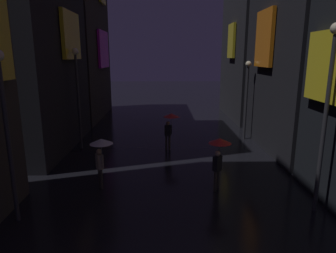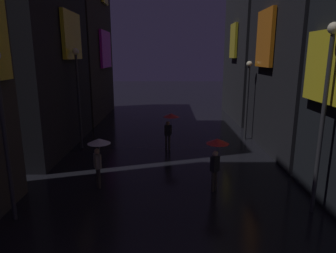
{
  "view_description": "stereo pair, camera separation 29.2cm",
  "coord_description": "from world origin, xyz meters",
  "px_view_note": "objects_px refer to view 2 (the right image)",
  "views": [
    {
      "loc": [
        -0.26,
        -3.68,
        5.25
      ],
      "look_at": [
        0.0,
        11.11,
        1.74
      ],
      "focal_mm": 32.0,
      "sensor_mm": 36.0,
      "label": 1
    },
    {
      "loc": [
        0.03,
        -3.68,
        5.25
      ],
      "look_at": [
        0.0,
        11.11,
        1.74
      ],
      "focal_mm": 32.0,
      "sensor_mm": 36.0,
      "label": 2
    }
  ],
  "objects_px": {
    "streetlamp_right_far": "(248,91)",
    "streetlamp_left_far": "(79,87)",
    "pedestrian_midstreet_centre_clear": "(99,149)",
    "pedestrian_foreground_right_red": "(171,121)",
    "streetlamp_left_near": "(3,118)",
    "streetlamp_right_near": "(326,102)",
    "pedestrian_midstreet_left_red": "(217,150)"
  },
  "relations": [
    {
      "from": "streetlamp_right_far",
      "to": "streetlamp_left_far",
      "type": "bearing_deg",
      "value": -169.45
    },
    {
      "from": "pedestrian_midstreet_centre_clear",
      "to": "streetlamp_right_far",
      "type": "distance_m",
      "value": 10.77
    },
    {
      "from": "pedestrian_foreground_right_red",
      "to": "streetlamp_left_near",
      "type": "bearing_deg",
      "value": -124.54
    },
    {
      "from": "pedestrian_foreground_right_red",
      "to": "streetlamp_right_near",
      "type": "distance_m",
      "value": 8.78
    },
    {
      "from": "pedestrian_foreground_right_red",
      "to": "streetlamp_left_near",
      "type": "relative_size",
      "value": 0.39
    },
    {
      "from": "streetlamp_right_near",
      "to": "streetlamp_left_far",
      "type": "distance_m",
      "value": 12.42
    },
    {
      "from": "pedestrian_midstreet_left_red",
      "to": "streetlamp_left_near",
      "type": "bearing_deg",
      "value": -162.23
    },
    {
      "from": "streetlamp_right_near",
      "to": "streetlamp_left_near",
      "type": "height_order",
      "value": "streetlamp_right_near"
    },
    {
      "from": "pedestrian_midstreet_centre_clear",
      "to": "streetlamp_left_far",
      "type": "height_order",
      "value": "streetlamp_left_far"
    },
    {
      "from": "streetlamp_right_near",
      "to": "streetlamp_right_far",
      "type": "xyz_separation_m",
      "value": [
        -0.0,
        9.23,
        -0.7
      ]
    },
    {
      "from": "streetlamp_left_far",
      "to": "streetlamp_right_far",
      "type": "relative_size",
      "value": 1.15
    },
    {
      "from": "pedestrian_midstreet_left_red",
      "to": "pedestrian_foreground_right_red",
      "type": "bearing_deg",
      "value": 108.74
    },
    {
      "from": "pedestrian_midstreet_centre_clear",
      "to": "pedestrian_foreground_right_red",
      "type": "relative_size",
      "value": 1.0
    },
    {
      "from": "pedestrian_midstreet_left_red",
      "to": "streetlamp_left_near",
      "type": "distance_m",
      "value": 7.48
    },
    {
      "from": "streetlamp_left_far",
      "to": "streetlamp_left_near",
      "type": "bearing_deg",
      "value": -90.0
    },
    {
      "from": "pedestrian_foreground_right_red",
      "to": "streetlamp_right_far",
      "type": "distance_m",
      "value": 5.54
    },
    {
      "from": "streetlamp_right_far",
      "to": "streetlamp_left_near",
      "type": "bearing_deg",
      "value": -135.83
    },
    {
      "from": "pedestrian_midstreet_centre_clear",
      "to": "streetlamp_left_near",
      "type": "distance_m",
      "value": 3.71
    },
    {
      "from": "streetlamp_left_far",
      "to": "streetlamp_right_far",
      "type": "height_order",
      "value": "streetlamp_left_far"
    },
    {
      "from": "pedestrian_midstreet_centre_clear",
      "to": "streetlamp_left_far",
      "type": "distance_m",
      "value": 6.27
    },
    {
      "from": "streetlamp_right_near",
      "to": "streetlamp_left_far",
      "type": "xyz_separation_m",
      "value": [
        -10.0,
        7.36,
        -0.31
      ]
    },
    {
      "from": "streetlamp_right_near",
      "to": "streetlamp_right_far",
      "type": "bearing_deg",
      "value": 90.0
    },
    {
      "from": "streetlamp_left_far",
      "to": "pedestrian_foreground_right_red",
      "type": "bearing_deg",
      "value": -4.17
    },
    {
      "from": "pedestrian_midstreet_left_red",
      "to": "streetlamp_left_far",
      "type": "xyz_separation_m",
      "value": [
        -6.93,
        5.63,
        1.86
      ]
    },
    {
      "from": "pedestrian_midstreet_centre_clear",
      "to": "streetlamp_left_near",
      "type": "relative_size",
      "value": 0.39
    },
    {
      "from": "pedestrian_midstreet_left_red",
      "to": "streetlamp_left_far",
      "type": "height_order",
      "value": "streetlamp_left_far"
    },
    {
      "from": "streetlamp_right_near",
      "to": "streetlamp_left_near",
      "type": "distance_m",
      "value": 10.02
    },
    {
      "from": "pedestrian_foreground_right_red",
      "to": "streetlamp_right_near",
      "type": "height_order",
      "value": "streetlamp_right_near"
    },
    {
      "from": "streetlamp_right_near",
      "to": "streetlamp_right_far",
      "type": "distance_m",
      "value": 9.25
    },
    {
      "from": "pedestrian_foreground_right_red",
      "to": "streetlamp_right_far",
      "type": "bearing_deg",
      "value": 24.75
    },
    {
      "from": "pedestrian_midstreet_centre_clear",
      "to": "streetlamp_right_far",
      "type": "height_order",
      "value": "streetlamp_right_far"
    },
    {
      "from": "pedestrian_midstreet_centre_clear",
      "to": "streetlamp_left_far",
      "type": "relative_size",
      "value": 0.37
    }
  ]
}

